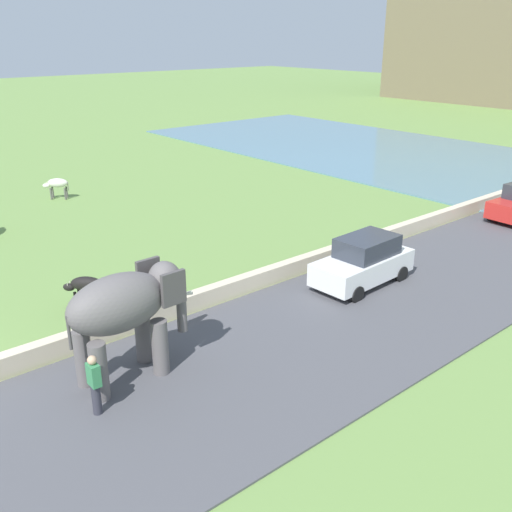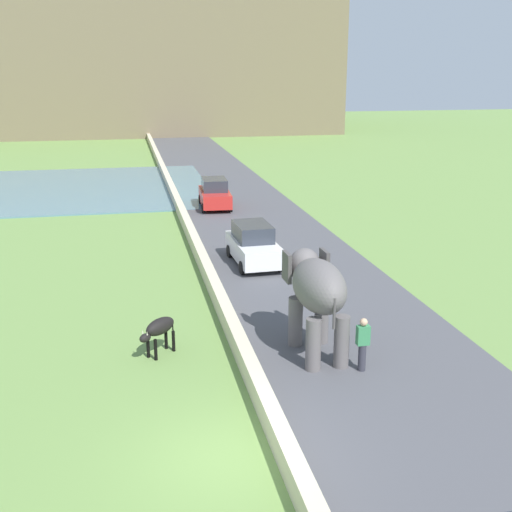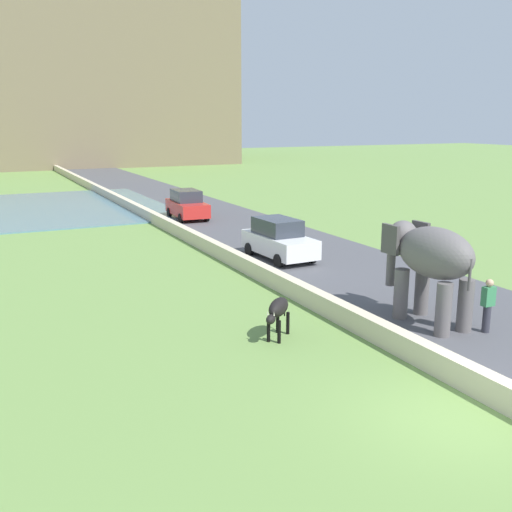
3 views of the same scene
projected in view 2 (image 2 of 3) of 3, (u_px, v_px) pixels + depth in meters
The scene contains 9 objects.
ground_plane at pixel (228, 458), 14.26m from camera, with size 220.00×220.00×0.00m, color #6B8E47.
road_surface at pixel (261, 230), 34.02m from camera, with size 7.00×120.00×0.06m, color #4C4C51.
barrier_wall at pixel (193, 238), 31.33m from camera, with size 0.40×110.00×0.63m, color beige.
hill_distant at pixel (85, 35), 86.02m from camera, with size 64.00×28.00×24.77m, color #75664C.
elephant at pixel (316, 290), 18.87m from camera, with size 1.48×3.48×2.99m.
person_beside_elephant at pixel (363, 344), 18.03m from camera, with size 0.36×0.22×1.63m.
car_red at pixel (215, 194), 39.25m from camera, with size 1.95×4.08×1.80m.
car_white at pixel (253, 245), 27.99m from camera, with size 1.93×4.07×1.80m.
cow_black at pixel (159, 329), 19.14m from camera, with size 1.24×1.19×1.15m.
Camera 2 is at (-1.89, -12.30, 8.30)m, focal length 45.31 mm.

